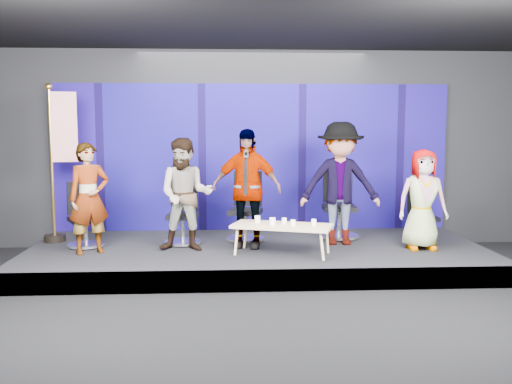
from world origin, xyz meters
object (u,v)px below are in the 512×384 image
panelist_d (340,184)px  panelist_e (422,199)px  panelist_b (186,195)px  panelist_c (246,188)px  coffee_table (282,227)px  mug_d (293,223)px  mug_a (257,219)px  chair_a (85,226)px  mug_e (314,222)px  chair_b (183,222)px  mug_c (284,221)px  chair_d (339,215)px  chair_e (422,224)px  chair_c (246,218)px  flag_stand (60,159)px  mug_b (272,221)px  panelist_a (89,198)px

panelist_d → panelist_e: (1.17, -0.44, -0.20)m
panelist_b → panelist_c: bearing=16.8°
coffee_table → mug_d: mug_d is taller
mug_a → panelist_d: bearing=19.5°
chair_a → mug_d: bearing=-41.5°
panelist_c → chair_a: bearing=-171.6°
panelist_c → mug_a: (0.15, -0.32, -0.42)m
panelist_b → mug_e: (1.86, -0.41, -0.36)m
chair_b → mug_c: chair_b is taller
panelist_c → chair_d: (1.57, 0.65, -0.52)m
panelist_c → mug_c: size_ratio=21.66×
chair_e → panelist_d: bearing=-178.0°
chair_c → mug_a: chair_c is taller
mug_c → mug_e: (0.41, -0.16, 0.00)m
panelist_e → coffee_table: bearing=-172.8°
chair_b → chair_d: 2.59m
chair_b → mug_a: chair_b is taller
flag_stand → panelist_d: bearing=-15.7°
mug_b → flag_stand: (-3.31, 1.14, 0.85)m
mug_c → mug_d: same height
panelist_e → mug_a: panelist_e is taller
mug_c → mug_a: bearing=162.0°
chair_a → panelist_e: 5.19m
chair_a → mug_d: (3.15, -0.79, 0.15)m
chair_a → mug_e: chair_a is taller
panelist_e → mug_d: (-2.00, -0.33, -0.28)m
panelist_c → panelist_d: panelist_d is taller
panelist_a → panelist_c: panelist_c is taller
panelist_d → mug_c: size_ratio=22.92×
panelist_b → chair_c: size_ratio=1.50×
panelist_c → mug_b: bearing=-44.6°
chair_b → chair_c: (1.01, 0.21, 0.03)m
chair_d → mug_c: bearing=-129.1°
chair_c → chair_e: size_ratio=1.20×
panelist_b → coffee_table: panelist_b is taller
chair_b → flag_stand: 2.22m
panelist_b → mug_e: size_ratio=19.62×
panelist_a → chair_c: panelist_a is taller
chair_c → chair_d: (1.56, 0.14, 0.02)m
chair_c → mug_d: chair_c is taller
chair_b → chair_e: bearing=2.8°
panelist_d → mug_e: (-0.53, -0.75, -0.48)m
panelist_b → mug_a: size_ratio=16.91×
chair_b → chair_c: 1.03m
chair_c → mug_b: bearing=-59.7°
chair_e → chair_d: bearing=159.9°
flag_stand → chair_d: bearing=-9.2°
chair_a → coffee_table: bearing=-40.5°
chair_c → flag_stand: 3.12m
panelist_d → panelist_a: bearing=-169.2°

